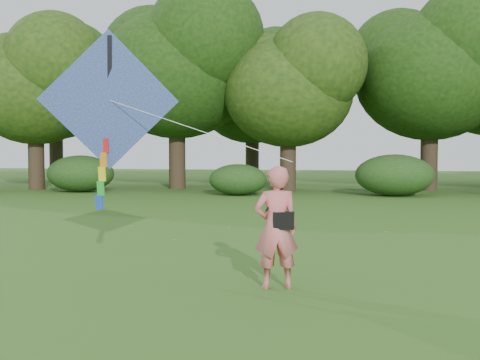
# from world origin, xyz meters

# --- Properties ---
(ground) EXTENTS (100.00, 100.00, 0.00)m
(ground) POSITION_xyz_m (0.00, 0.00, 0.00)
(ground) COLOR #265114
(ground) RESTS_ON ground
(man_kite_flyer) EXTENTS (0.79, 0.64, 1.87)m
(man_kite_flyer) POSITION_xyz_m (-0.11, -0.80, 0.93)
(man_kite_flyer) COLOR #D96669
(man_kite_flyer) RESTS_ON ground
(crossbody_bag) EXTENTS (0.43, 0.20, 0.72)m
(crossbody_bag) POSITION_xyz_m (0.00, -0.83, 1.06)
(crossbody_bag) COLOR black
(crossbody_bag) RESTS_ON ground
(flying_kite) EXTENTS (4.60, 1.75, 3.23)m
(flying_kite) POSITION_xyz_m (-3.28, 0.44, 2.96)
(flying_kite) COLOR #225596
(flying_kite) RESTS_ON ground
(tree_line) EXTENTS (54.70, 15.30, 9.48)m
(tree_line) POSITION_xyz_m (1.67, 22.88, 5.60)
(tree_line) COLOR #3A2D1E
(tree_line) RESTS_ON ground
(shrub_band) EXTENTS (39.15, 3.22, 1.88)m
(shrub_band) POSITION_xyz_m (-0.72, 17.60, 0.86)
(shrub_band) COLOR #264919
(shrub_band) RESTS_ON ground
(fallen_leaves) EXTENTS (9.92, 10.09, 0.01)m
(fallen_leaves) POSITION_xyz_m (-1.06, 4.86, 0.01)
(fallen_leaves) COLOR olive
(fallen_leaves) RESTS_ON ground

